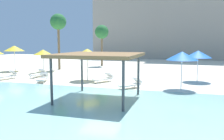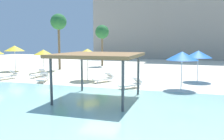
# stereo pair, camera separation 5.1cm
# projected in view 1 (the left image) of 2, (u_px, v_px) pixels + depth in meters

# --- Properties ---
(ground_plane) EXTENTS (80.00, 80.00, 0.00)m
(ground_plane) POSITION_uv_depth(u_px,v_px,m) (101.00, 93.00, 15.56)
(ground_plane) COLOR beige
(lagoon_water) EXTENTS (44.00, 13.50, 0.04)m
(lagoon_water) POSITION_uv_depth(u_px,v_px,m) (62.00, 117.00, 10.57)
(lagoon_water) COLOR #99D1C6
(lagoon_water) RESTS_ON ground
(shade_pavilion) EXTENTS (4.56, 4.56, 2.69)m
(shade_pavilion) POSITION_uv_depth(u_px,v_px,m) (99.00, 56.00, 13.41)
(shade_pavilion) COLOR #42474C
(shade_pavilion) RESTS_ON ground
(beach_umbrella_blue_2) EXTENTS (2.23, 2.23, 2.62)m
(beach_umbrella_blue_2) POSITION_uv_depth(u_px,v_px,m) (198.00, 54.00, 19.89)
(beach_umbrella_blue_2) COLOR silver
(beach_umbrella_blue_2) RESTS_ON ground
(beach_umbrella_blue_3) EXTENTS (2.20, 2.20, 2.69)m
(beach_umbrella_blue_3) POSITION_uv_depth(u_px,v_px,m) (182.00, 56.00, 16.40)
(beach_umbrella_blue_3) COLOR silver
(beach_umbrella_blue_3) RESTS_ON ground
(beach_umbrella_yellow_5) EXTENTS (2.02, 2.02, 2.51)m
(beach_umbrella_yellow_5) POSITION_uv_depth(u_px,v_px,m) (43.00, 52.00, 25.39)
(beach_umbrella_yellow_5) COLOR silver
(beach_umbrella_yellow_5) RESTS_ON ground
(beach_umbrella_yellow_6) EXTENTS (2.24, 2.24, 2.91)m
(beach_umbrella_yellow_6) POSITION_uv_depth(u_px,v_px,m) (14.00, 48.00, 26.96)
(beach_umbrella_yellow_6) COLOR silver
(beach_umbrella_yellow_6) RESTS_ON ground
(beach_umbrella_yellow_7) EXTENTS (2.17, 2.17, 2.75)m
(beach_umbrella_yellow_7) POSITION_uv_depth(u_px,v_px,m) (87.00, 52.00, 20.46)
(beach_umbrella_yellow_7) COLOR silver
(beach_umbrella_yellow_7) RESTS_ON ground
(lounge_chair_0) EXTENTS (1.23, 1.99, 0.74)m
(lounge_chair_0) POSITION_uv_depth(u_px,v_px,m) (43.00, 78.00, 19.91)
(lounge_chair_0) COLOR white
(lounge_chair_0) RESTS_ON ground
(lounge_chair_1) EXTENTS (1.08, 1.99, 0.74)m
(lounge_chair_1) POSITION_uv_depth(u_px,v_px,m) (8.00, 75.00, 21.28)
(lounge_chair_1) COLOR white
(lounge_chair_1) RESTS_ON ground
(lounge_chair_2) EXTENTS (1.56, 1.91, 0.74)m
(lounge_chair_2) POSITION_uv_depth(u_px,v_px,m) (131.00, 84.00, 17.06)
(lounge_chair_2) COLOR white
(lounge_chair_2) RESTS_ON ground
(lounge_chair_3) EXTENTS (1.48, 1.94, 0.74)m
(lounge_chair_3) POSITION_uv_depth(u_px,v_px,m) (104.00, 78.00, 19.76)
(lounge_chair_3) COLOR white
(lounge_chair_3) RESTS_ON ground
(lounge_chair_5) EXTENTS (0.65, 1.91, 0.74)m
(lounge_chair_5) POSITION_uv_depth(u_px,v_px,m) (39.00, 73.00, 22.65)
(lounge_chair_5) COLOR white
(lounge_chair_5) RESTS_ON ground
(palm_tree_0) EXTENTS (1.90, 1.90, 5.66)m
(palm_tree_0) POSITION_uv_depth(u_px,v_px,m) (102.00, 33.00, 32.62)
(palm_tree_0) COLOR brown
(palm_tree_0) RESTS_ON ground
(palm_tree_1) EXTENTS (1.90, 1.90, 6.68)m
(palm_tree_1) POSITION_uv_depth(u_px,v_px,m) (58.00, 23.00, 28.11)
(palm_tree_1) COLOR brown
(palm_tree_1) RESTS_ON ground
(hotel_block_0) EXTENTS (17.71, 11.38, 14.06)m
(hotel_block_0) POSITION_uv_depth(u_px,v_px,m) (140.00, 25.00, 51.30)
(hotel_block_0) COLOR #9E9384
(hotel_block_0) RESTS_ON ground
(hotel_block_1) EXTENTS (21.33, 8.06, 21.51)m
(hotel_block_1) POSITION_uv_depth(u_px,v_px,m) (217.00, 3.00, 44.83)
(hotel_block_1) COLOR #9E9384
(hotel_block_1) RESTS_ON ground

